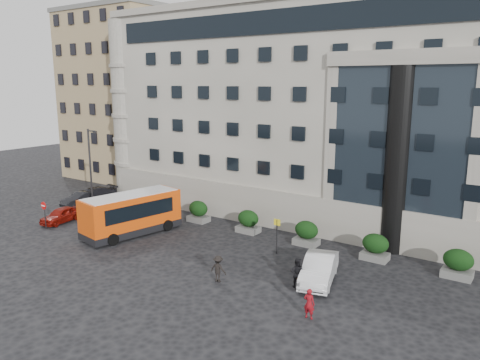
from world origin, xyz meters
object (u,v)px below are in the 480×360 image
at_px(parked_car_a, 61,215).
at_px(pedestrian_a, 309,304).
at_px(bus_stop_sign, 277,230).
at_px(hedge_e, 458,263).
at_px(hedge_d, 375,247).
at_px(red_truck, 196,176).
at_px(parked_car_b, 81,199).
at_px(parked_car_c, 92,195).
at_px(parked_car_d, 185,187).
at_px(pedestrian_b, 297,273).
at_px(minibus, 131,212).
at_px(white_taxi, 319,269).
at_px(hedge_c, 306,233).
at_px(hedge_a, 198,211).
at_px(hedge_b, 248,221).
at_px(pedestrian_c, 218,269).
at_px(no_entry_sign, 44,210).

relative_size(parked_car_a, pedestrian_a, 2.38).
relative_size(bus_stop_sign, pedestrian_a, 1.56).
bearing_deg(hedge_e, hedge_d, 180.00).
xyz_separation_m(red_truck, parked_car_b, (-3.93, -12.93, -0.65)).
bearing_deg(parked_car_c, red_truck, 79.54).
height_order(hedge_d, parked_car_a, hedge_d).
xyz_separation_m(parked_car_a, parked_car_d, (1.59, 14.22, -0.01)).
bearing_deg(pedestrian_b, pedestrian_a, 115.81).
relative_size(hedge_e, minibus, 0.23).
bearing_deg(white_taxi, hedge_c, 107.75).
bearing_deg(parked_car_c, hedge_d, 10.34).
height_order(hedge_a, parked_car_a, hedge_a).
bearing_deg(parked_car_a, red_truck, 80.42).
bearing_deg(minibus, hedge_b, 47.59).
relative_size(minibus, pedestrian_b, 4.56).
height_order(hedge_c, parked_car_c, hedge_c).
bearing_deg(parked_car_b, hedge_e, 3.80).
bearing_deg(bus_stop_sign, red_truck, 144.30).
height_order(hedge_d, red_truck, red_truck).
bearing_deg(pedestrian_c, parked_car_c, -23.79).
relative_size(hedge_c, parked_car_c, 0.37).
relative_size(hedge_c, pedestrian_a, 1.13).
bearing_deg(hedge_d, hedge_b, 180.00).
relative_size(hedge_e, pedestrian_a, 1.13).
bearing_deg(parked_car_c, bus_stop_sign, 3.76).
relative_size(hedge_c, white_taxi, 0.37).
relative_size(minibus, parked_car_a, 2.11).
bearing_deg(hedge_c, no_entry_sign, -155.51).
bearing_deg(parked_car_c, white_taxi, -0.92).
xyz_separation_m(minibus, parked_car_c, (-10.82, 4.62, -1.06)).
bearing_deg(parked_car_b, pedestrian_b, -9.97).
height_order(hedge_a, pedestrian_b, hedge_a).
relative_size(hedge_d, parked_car_b, 0.47).
xyz_separation_m(parked_car_a, parked_car_c, (-3.42, 5.92, 0.07)).
xyz_separation_m(bus_stop_sign, pedestrian_a, (6.05, -7.05, -0.92)).
distance_m(hedge_e, pedestrian_a, 11.16).
bearing_deg(parked_car_d, minibus, -65.12).
height_order(parked_car_d, pedestrian_c, pedestrian_c).
xyz_separation_m(hedge_a, hedge_b, (5.20, 0.00, 0.00)).
xyz_separation_m(no_entry_sign, pedestrian_c, (17.99, -0.08, -0.83)).
height_order(minibus, parked_car_a, minibus).
height_order(hedge_d, hedge_e, same).
xyz_separation_m(minibus, white_taxi, (16.18, 0.21, -0.97)).
height_order(hedge_d, minibus, minibus).
xyz_separation_m(bus_stop_sign, parked_car_b, (-22.50, 0.41, -1.08)).
xyz_separation_m(hedge_a, hedge_e, (20.80, 0.00, 0.00)).
bearing_deg(red_truck, parked_car_d, -85.73).
bearing_deg(bus_stop_sign, minibus, -166.45).
xyz_separation_m(hedge_d, bus_stop_sign, (-6.10, -2.80, 0.80)).
bearing_deg(parked_car_d, parked_car_a, -95.71).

